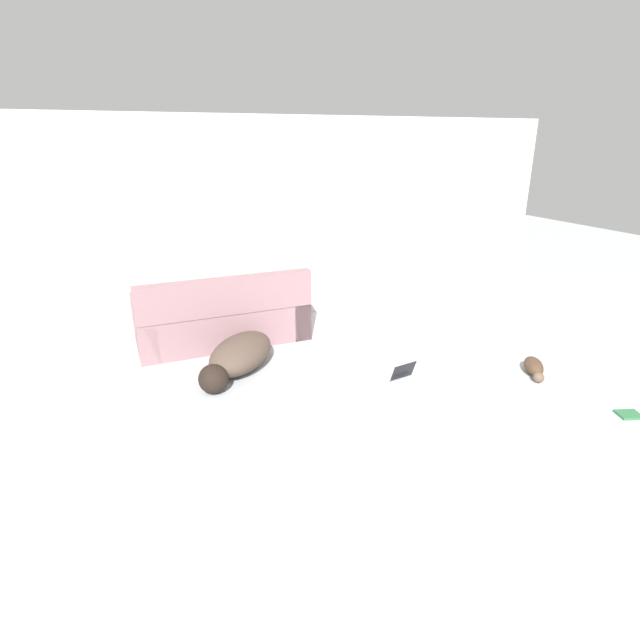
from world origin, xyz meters
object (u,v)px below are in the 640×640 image
dog (238,356)px  book_green (629,415)px  cat (534,367)px  laptop_open (406,377)px  couch (222,318)px

dog → book_green: size_ratio=5.09×
cat → laptop_open: laptop_open is taller
cat → book_green: (0.15, -0.94, -0.06)m
dog → laptop_open: 1.70m
couch → cat: 3.42m
couch → laptop_open: 2.27m
cat → laptop_open: bearing=-73.1°
couch → book_green: (2.85, -3.04, -0.27)m
cat → book_green: cat is taller
dog → cat: 3.00m
couch → dog: (-0.04, -0.88, -0.11)m
dog → book_green: dog is taller
laptop_open → couch: bearing=119.5°
laptop_open → book_green: laptop_open is taller
dog → cat: size_ratio=2.37×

